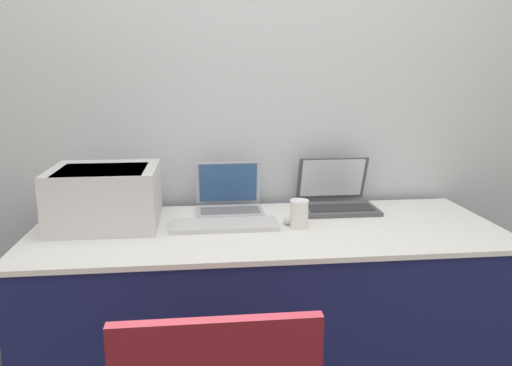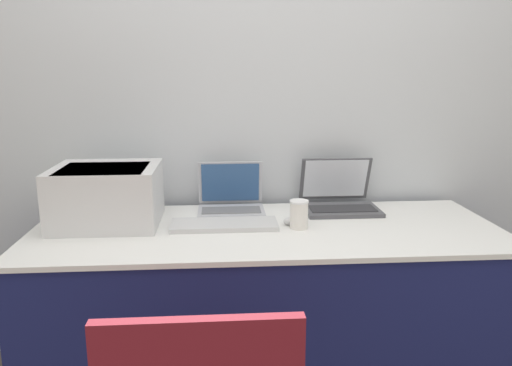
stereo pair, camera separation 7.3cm
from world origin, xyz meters
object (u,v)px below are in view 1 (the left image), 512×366
external_keyboard (225,225)px  mouse (291,221)px  laptop_left (229,201)px  laptop_right (337,197)px  coffee_cup (299,214)px  printer (105,194)px

external_keyboard → mouse: bearing=1.5°
laptop_left → laptop_right: bearing=0.3°
coffee_cup → laptop_left: bearing=134.7°
laptop_left → mouse: (0.25, -0.23, -0.03)m
external_keyboard → coffee_cup: bearing=-6.9°
coffee_cup → laptop_right: bearing=49.8°
mouse → external_keyboard: bearing=-178.5°
printer → coffee_cup: size_ratio=3.67×
mouse → laptop_right: bearing=41.9°
laptop_right → mouse: size_ratio=5.03×
printer → external_keyboard: 0.51m
laptop_right → coffee_cup: (-0.23, -0.28, 0.01)m
coffee_cup → printer: bearing=171.2°
external_keyboard → mouse: (0.28, 0.01, 0.01)m
printer → external_keyboard: size_ratio=0.97×
laptop_left → coffee_cup: (0.27, -0.27, 0.01)m
mouse → printer: bearing=174.2°
printer → mouse: bearing=-5.8°
coffee_cup → mouse: size_ratio=1.75×
laptop_left → external_keyboard: laptop_left is taller
laptop_right → external_keyboard: size_ratio=0.77×
laptop_left → coffee_cup: bearing=-45.3°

